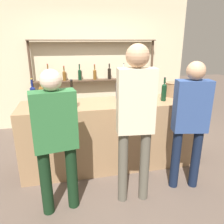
{
  "coord_description": "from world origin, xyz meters",
  "views": [
    {
      "loc": [
        -0.64,
        -2.95,
        1.84
      ],
      "look_at": [
        0.0,
        0.0,
        0.85
      ],
      "focal_mm": 35.0,
      "sensor_mm": 36.0,
      "label": 1
    }
  ],
  "objects_px": {
    "wine_glass": "(33,101)",
    "customer_center": "(136,113)",
    "counter_bottle_0": "(42,95)",
    "counter_bottle_1": "(164,92)",
    "counter_bottle_3": "(119,89)",
    "customer_right": "(191,117)",
    "counter_bottle_2": "(72,97)",
    "counter_bottle_4": "(33,94)",
    "cork_jar": "(134,94)",
    "ice_bucket": "(173,89)",
    "customer_left": "(55,134)"
  },
  "relations": [
    {
      "from": "customer_left",
      "to": "customer_center",
      "type": "relative_size",
      "value": 0.88
    },
    {
      "from": "counter_bottle_1",
      "to": "customer_right",
      "type": "bearing_deg",
      "value": -85.63
    },
    {
      "from": "counter_bottle_0",
      "to": "customer_center",
      "type": "xyz_separation_m",
      "value": [
        1.04,
        -0.91,
        -0.04
      ]
    },
    {
      "from": "counter_bottle_1",
      "to": "counter_bottle_2",
      "type": "height_order",
      "value": "counter_bottle_2"
    },
    {
      "from": "counter_bottle_2",
      "to": "wine_glass",
      "type": "relative_size",
      "value": 2.45
    },
    {
      "from": "counter_bottle_4",
      "to": "wine_glass",
      "type": "distance_m",
      "value": 0.32
    },
    {
      "from": "ice_bucket",
      "to": "customer_center",
      "type": "distance_m",
      "value": 1.35
    },
    {
      "from": "counter_bottle_1",
      "to": "customer_right",
      "type": "height_order",
      "value": "customer_right"
    },
    {
      "from": "customer_left",
      "to": "customer_right",
      "type": "xyz_separation_m",
      "value": [
        1.58,
        0.09,
        0.03
      ]
    },
    {
      "from": "counter_bottle_1",
      "to": "wine_glass",
      "type": "bearing_deg",
      "value": -179.08
    },
    {
      "from": "ice_bucket",
      "to": "customer_left",
      "type": "relative_size",
      "value": 0.15
    },
    {
      "from": "wine_glass",
      "to": "customer_center",
      "type": "height_order",
      "value": "customer_center"
    },
    {
      "from": "counter_bottle_2",
      "to": "counter_bottle_3",
      "type": "relative_size",
      "value": 1.02
    },
    {
      "from": "counter_bottle_4",
      "to": "customer_left",
      "type": "distance_m",
      "value": 1.1
    },
    {
      "from": "counter_bottle_4",
      "to": "cork_jar",
      "type": "height_order",
      "value": "counter_bottle_4"
    },
    {
      "from": "counter_bottle_0",
      "to": "counter_bottle_3",
      "type": "height_order",
      "value": "counter_bottle_0"
    },
    {
      "from": "ice_bucket",
      "to": "customer_right",
      "type": "height_order",
      "value": "customer_right"
    },
    {
      "from": "counter_bottle_3",
      "to": "counter_bottle_1",
      "type": "bearing_deg",
      "value": -21.64
    },
    {
      "from": "wine_glass",
      "to": "cork_jar",
      "type": "height_order",
      "value": "wine_glass"
    },
    {
      "from": "counter_bottle_4",
      "to": "counter_bottle_0",
      "type": "bearing_deg",
      "value": -47.21
    },
    {
      "from": "counter_bottle_2",
      "to": "cork_jar",
      "type": "bearing_deg",
      "value": 20.38
    },
    {
      "from": "counter_bottle_0",
      "to": "counter_bottle_1",
      "type": "relative_size",
      "value": 1.08
    },
    {
      "from": "ice_bucket",
      "to": "cork_jar",
      "type": "height_order",
      "value": "ice_bucket"
    },
    {
      "from": "counter_bottle_2",
      "to": "wine_glass",
      "type": "bearing_deg",
      "value": 171.08
    },
    {
      "from": "counter_bottle_2",
      "to": "ice_bucket",
      "type": "relative_size",
      "value": 1.58
    },
    {
      "from": "wine_glass",
      "to": "ice_bucket",
      "type": "bearing_deg",
      "value": 6.84
    },
    {
      "from": "customer_right",
      "to": "customer_center",
      "type": "bearing_deg",
      "value": 108.43
    },
    {
      "from": "counter_bottle_4",
      "to": "wine_glass",
      "type": "bearing_deg",
      "value": -82.9
    },
    {
      "from": "counter_bottle_1",
      "to": "ice_bucket",
      "type": "distance_m",
      "value": 0.34
    },
    {
      "from": "counter_bottle_3",
      "to": "cork_jar",
      "type": "height_order",
      "value": "counter_bottle_3"
    },
    {
      "from": "counter_bottle_0",
      "to": "customer_right",
      "type": "height_order",
      "value": "customer_right"
    },
    {
      "from": "counter_bottle_4",
      "to": "customer_center",
      "type": "distance_m",
      "value": 1.57
    },
    {
      "from": "counter_bottle_0",
      "to": "cork_jar",
      "type": "relative_size",
      "value": 2.93
    },
    {
      "from": "counter_bottle_1",
      "to": "counter_bottle_3",
      "type": "bearing_deg",
      "value": 158.36
    },
    {
      "from": "ice_bucket",
      "to": "customer_right",
      "type": "relative_size",
      "value": 0.15
    },
    {
      "from": "counter_bottle_2",
      "to": "ice_bucket",
      "type": "distance_m",
      "value": 1.61
    },
    {
      "from": "counter_bottle_2",
      "to": "customer_left",
      "type": "xyz_separation_m",
      "value": [
        -0.21,
        -0.64,
        -0.22
      ]
    },
    {
      "from": "ice_bucket",
      "to": "customer_left",
      "type": "distance_m",
      "value": 2.04
    },
    {
      "from": "cork_jar",
      "to": "customer_right",
      "type": "distance_m",
      "value": 1.0
    },
    {
      "from": "counter_bottle_3",
      "to": "counter_bottle_0",
      "type": "bearing_deg",
      "value": -175.11
    },
    {
      "from": "wine_glass",
      "to": "customer_right",
      "type": "xyz_separation_m",
      "value": [
        1.86,
        -0.63,
        -0.15
      ]
    },
    {
      "from": "counter_bottle_1",
      "to": "counter_bottle_3",
      "type": "height_order",
      "value": "counter_bottle_3"
    },
    {
      "from": "counter_bottle_2",
      "to": "customer_right",
      "type": "xyz_separation_m",
      "value": [
        1.37,
        -0.55,
        -0.18
      ]
    },
    {
      "from": "wine_glass",
      "to": "customer_left",
      "type": "height_order",
      "value": "customer_left"
    },
    {
      "from": "counter_bottle_2",
      "to": "wine_glass",
      "type": "distance_m",
      "value": 0.5
    },
    {
      "from": "ice_bucket",
      "to": "customer_right",
      "type": "bearing_deg",
      "value": -103.16
    },
    {
      "from": "counter_bottle_0",
      "to": "customer_left",
      "type": "relative_size",
      "value": 0.23
    },
    {
      "from": "counter_bottle_3",
      "to": "wine_glass",
      "type": "xyz_separation_m",
      "value": [
        -1.19,
        -0.27,
        -0.04
      ]
    },
    {
      "from": "counter_bottle_3",
      "to": "counter_bottle_4",
      "type": "bearing_deg",
      "value": 177.79
    },
    {
      "from": "counter_bottle_2",
      "to": "cork_jar",
      "type": "distance_m",
      "value": 1.02
    }
  ]
}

